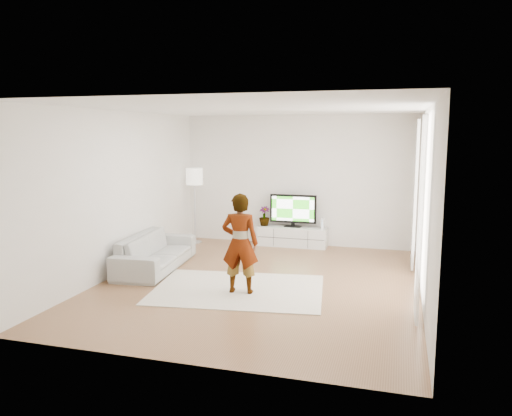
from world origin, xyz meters
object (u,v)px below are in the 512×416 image
(media_console, at_px, (292,237))
(player, at_px, (240,243))
(television, at_px, (293,209))
(sofa, at_px, (156,252))
(rug, at_px, (238,289))
(floor_lamp, at_px, (194,180))

(media_console, relative_size, player, 0.97)
(television, height_order, sofa, television)
(rug, bearing_deg, media_console, 86.69)
(television, bearing_deg, rug, -93.28)
(rug, bearing_deg, sofa, 156.86)
(floor_lamp, bearing_deg, media_console, 6.55)
(rug, bearing_deg, player, -59.26)
(media_console, bearing_deg, rug, -93.31)
(sofa, bearing_deg, media_console, -44.74)
(media_console, xyz_separation_m, rug, (-0.19, -3.21, -0.20))
(television, bearing_deg, floor_lamp, -172.72)
(floor_lamp, bearing_deg, player, -56.47)
(television, distance_m, floor_lamp, 2.26)
(rug, height_order, player, player)
(rug, xyz_separation_m, floor_lamp, (-1.97, 2.96, 1.40))
(floor_lamp, bearing_deg, sofa, -85.88)
(sofa, relative_size, floor_lamp, 1.28)
(media_console, xyz_separation_m, player, (-0.11, -3.34, 0.57))
(media_console, distance_m, television, 0.59)
(player, distance_m, sofa, 2.15)
(rug, xyz_separation_m, sofa, (-1.81, 0.77, 0.30))
(rug, height_order, sofa, sofa)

